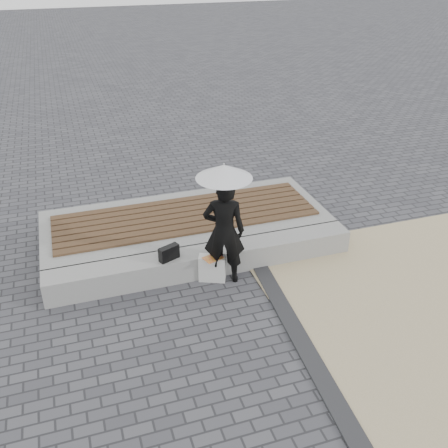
{
  "coord_description": "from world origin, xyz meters",
  "views": [
    {
      "loc": [
        -1.85,
        -5.03,
        4.72
      ],
      "look_at": [
        0.23,
        1.3,
        1.0
      ],
      "focal_mm": 40.94,
      "sensor_mm": 36.0,
      "label": 1
    }
  ],
  "objects_px": {
    "handbag": "(169,253)",
    "seating_ledge": "(205,261)",
    "canvas_tote": "(212,268)",
    "woman": "(224,231)",
    "parasol": "(224,171)"
  },
  "relations": [
    {
      "from": "parasol",
      "to": "handbag",
      "type": "xyz_separation_m",
      "value": [
        -0.82,
        0.22,
        -1.34
      ]
    },
    {
      "from": "woman",
      "to": "handbag",
      "type": "xyz_separation_m",
      "value": [
        -0.82,
        0.22,
        -0.36
      ]
    },
    {
      "from": "seating_ledge",
      "to": "handbag",
      "type": "bearing_deg",
      "value": -171.88
    },
    {
      "from": "handbag",
      "to": "canvas_tote",
      "type": "height_order",
      "value": "handbag"
    },
    {
      "from": "seating_ledge",
      "to": "canvas_tote",
      "type": "height_order",
      "value": "canvas_tote"
    },
    {
      "from": "woman",
      "to": "parasol",
      "type": "distance_m",
      "value": 0.98
    },
    {
      "from": "handbag",
      "to": "canvas_tote",
      "type": "bearing_deg",
      "value": -38.89
    },
    {
      "from": "handbag",
      "to": "woman",
      "type": "bearing_deg",
      "value": -37.87
    },
    {
      "from": "seating_ledge",
      "to": "handbag",
      "type": "xyz_separation_m",
      "value": [
        -0.59,
        -0.08,
        0.32
      ]
    },
    {
      "from": "seating_ledge",
      "to": "woman",
      "type": "height_order",
      "value": "woman"
    },
    {
      "from": "handbag",
      "to": "canvas_tote",
      "type": "distance_m",
      "value": 0.72
    },
    {
      "from": "handbag",
      "to": "seating_ledge",
      "type": "bearing_deg",
      "value": -14.69
    },
    {
      "from": "seating_ledge",
      "to": "canvas_tote",
      "type": "bearing_deg",
      "value": -80.76
    },
    {
      "from": "canvas_tote",
      "to": "handbag",
      "type": "bearing_deg",
      "value": -172.46
    },
    {
      "from": "handbag",
      "to": "canvas_tote",
      "type": "xyz_separation_m",
      "value": [
        0.63,
        -0.18,
        -0.3
      ]
    }
  ]
}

